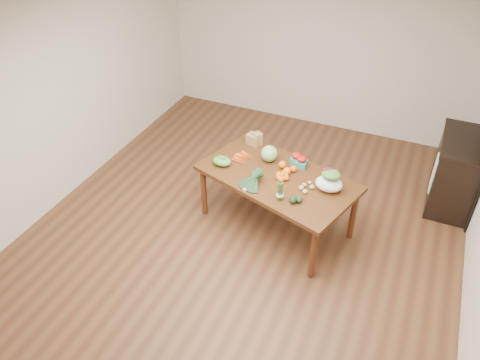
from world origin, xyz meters
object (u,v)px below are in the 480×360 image
at_px(mandarin_cluster, 282,176).
at_px(asparagus_bundle, 280,191).
at_px(cabbage, 269,154).
at_px(kale_bunch, 250,181).
at_px(cabinet, 455,172).
at_px(paper_bag, 254,138).
at_px(salad_bag, 329,181).
at_px(dining_table, 276,201).

relative_size(mandarin_cluster, asparagus_bundle, 0.72).
height_order(cabbage, kale_bunch, cabbage).
height_order(cabinet, kale_bunch, cabinet).
height_order(cabinet, paper_bag, cabinet).
xyz_separation_m(cabinet, asparagus_bundle, (-1.77, -1.76, 0.40)).
bearing_deg(mandarin_cluster, cabinet, 36.81).
bearing_deg(salad_bag, paper_bag, 153.62).
relative_size(dining_table, cabinet, 1.76).
distance_m(dining_table, cabinet, 2.36).
height_order(paper_bag, mandarin_cluster, paper_bag).
distance_m(paper_bag, kale_bunch, 0.90).
relative_size(cabbage, asparagus_bundle, 0.80).
bearing_deg(dining_table, asparagus_bundle, -49.99).
height_order(mandarin_cluster, kale_bunch, kale_bunch).
bearing_deg(kale_bunch, paper_bag, 127.17).
bearing_deg(salad_bag, dining_table, 178.15).
relative_size(dining_table, salad_bag, 5.89).
bearing_deg(mandarin_cluster, kale_bunch, -136.07).
bearing_deg(kale_bunch, mandarin_cluster, 61.42).
height_order(asparagus_bundle, salad_bag, asparagus_bundle).
relative_size(cabbage, kale_bunch, 0.50).
bearing_deg(dining_table, paper_bag, 151.57).
height_order(cabinet, cabbage, cabbage).
relative_size(kale_bunch, salad_bag, 1.31).
distance_m(kale_bunch, salad_bag, 0.87).
bearing_deg(paper_bag, cabbage, -41.52).
bearing_deg(salad_bag, cabinet, 46.05).
xyz_separation_m(dining_table, mandarin_cluster, (0.06, -0.04, 0.42)).
relative_size(cabbage, salad_bag, 0.65).
bearing_deg(cabbage, paper_bag, 138.48).
bearing_deg(dining_table, salad_bag, 15.64).
relative_size(kale_bunch, asparagus_bundle, 1.60).
distance_m(dining_table, mandarin_cluster, 0.43).
bearing_deg(asparagus_bundle, kale_bunch, -175.82).
relative_size(dining_table, kale_bunch, 4.49).
bearing_deg(cabbage, salad_bag, -19.12).
distance_m(kale_bunch, asparagus_bundle, 0.40).
relative_size(dining_table, mandarin_cluster, 9.97).
xyz_separation_m(cabinet, paper_bag, (-2.45, -0.82, 0.36)).
bearing_deg(cabbage, dining_table, -51.37).
xyz_separation_m(dining_table, cabbage, (-0.21, 0.26, 0.47)).
bearing_deg(cabinet, kale_bunch, -142.18).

